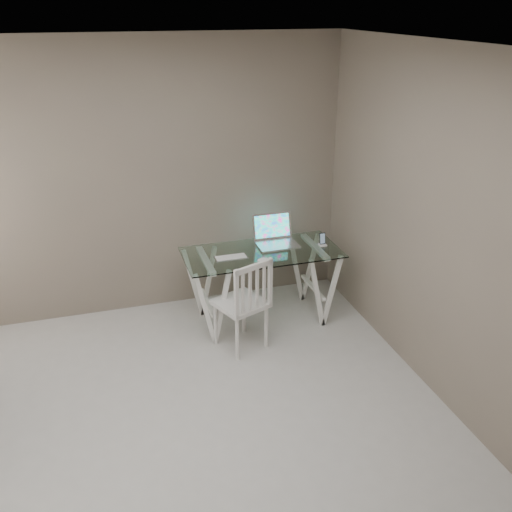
# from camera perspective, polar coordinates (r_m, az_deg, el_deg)

# --- Properties ---
(room) EXTENTS (4.50, 4.52, 2.71)m
(room) POSITION_cam_1_polar(r_m,az_deg,el_deg) (3.43, -8.23, 2.94)
(room) COLOR #B1AEA9
(room) RESTS_ON ground
(desk) EXTENTS (1.50, 0.70, 0.75)m
(desk) POSITION_cam_1_polar(r_m,az_deg,el_deg) (5.62, 0.56, -2.97)
(desk) COLOR silver
(desk) RESTS_ON ground
(chair) EXTENTS (0.54, 0.54, 0.90)m
(chair) POSITION_cam_1_polar(r_m,az_deg,el_deg) (5.10, -1.06, -4.51)
(chair) COLOR silver
(chair) RESTS_ON ground
(laptop) EXTENTS (0.40, 0.35, 0.28)m
(laptop) POSITION_cam_1_polar(r_m,az_deg,el_deg) (5.64, 1.92, 1.94)
(laptop) COLOR silver
(laptop) RESTS_ON desk
(keyboard) EXTENTS (0.31, 0.13, 0.01)m
(keyboard) POSITION_cam_1_polar(r_m,az_deg,el_deg) (5.33, -2.52, -0.14)
(keyboard) COLOR silver
(keyboard) RESTS_ON desk
(mouse) EXTENTS (0.12, 0.07, 0.04)m
(mouse) POSITION_cam_1_polar(r_m,az_deg,el_deg) (5.24, 0.75, -0.40)
(mouse) COLOR white
(mouse) RESTS_ON desk
(phone_dock) EXTENTS (0.07, 0.07, 0.13)m
(phone_dock) POSITION_cam_1_polar(r_m,az_deg,el_deg) (5.63, 6.66, 1.39)
(phone_dock) COLOR white
(phone_dock) RESTS_ON desk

